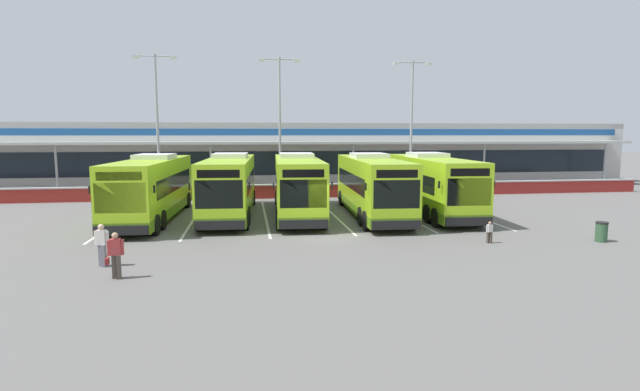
% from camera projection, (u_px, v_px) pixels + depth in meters
% --- Properties ---
extents(ground_plane, '(200.00, 200.00, 0.00)m').
position_uv_depth(ground_plane, '(313.00, 235.00, 24.14)').
color(ground_plane, '#605E5B').
extents(terminal_building, '(70.00, 13.00, 6.00)m').
position_uv_depth(terminal_building, '(278.00, 153.00, 50.18)').
color(terminal_building, silver).
rests_on(terminal_building, ground).
extents(red_barrier_wall, '(60.00, 0.40, 1.10)m').
position_uv_depth(red_barrier_wall, '(288.00, 191.00, 38.31)').
color(red_barrier_wall, maroon).
rests_on(red_barrier_wall, ground).
extents(coach_bus_leftmost, '(3.39, 12.26, 3.78)m').
position_uv_depth(coach_bus_leftmost, '(152.00, 189.00, 28.45)').
color(coach_bus_leftmost, '#9ED11E').
rests_on(coach_bus_leftmost, ground).
extents(coach_bus_left_centre, '(3.39, 12.26, 3.78)m').
position_uv_depth(coach_bus_left_centre, '(230.00, 187.00, 29.76)').
color(coach_bus_left_centre, '#9ED11E').
rests_on(coach_bus_left_centre, ground).
extents(coach_bus_centre, '(3.39, 12.26, 3.78)m').
position_uv_depth(coach_bus_centre, '(297.00, 186.00, 30.01)').
color(coach_bus_centre, '#9ED11E').
rests_on(coach_bus_centre, ground).
extents(coach_bus_right_centre, '(3.39, 12.26, 3.78)m').
position_uv_depth(coach_bus_right_centre, '(372.00, 187.00, 29.80)').
color(coach_bus_right_centre, '#9ED11E').
rests_on(coach_bus_right_centre, ground).
extents(coach_bus_rightmost, '(3.39, 12.26, 3.78)m').
position_uv_depth(coach_bus_rightmost, '(431.00, 185.00, 30.75)').
color(coach_bus_rightmost, '#9ED11E').
rests_on(coach_bus_rightmost, ground).
extents(bay_stripe_far_west, '(0.14, 13.00, 0.01)m').
position_uv_depth(bay_stripe_far_west, '(120.00, 220.00, 28.51)').
color(bay_stripe_far_west, silver).
rests_on(bay_stripe_far_west, ground).
extents(bay_stripe_west, '(0.14, 13.00, 0.01)m').
position_uv_depth(bay_stripe_west, '(194.00, 218.00, 29.12)').
color(bay_stripe_west, silver).
rests_on(bay_stripe_west, ground).
extents(bay_stripe_mid_west, '(0.14, 13.00, 0.01)m').
position_uv_depth(bay_stripe_mid_west, '(265.00, 216.00, 29.73)').
color(bay_stripe_mid_west, silver).
rests_on(bay_stripe_mid_west, ground).
extents(bay_stripe_centre, '(0.14, 13.00, 0.01)m').
position_uv_depth(bay_stripe_centre, '(334.00, 215.00, 30.34)').
color(bay_stripe_centre, silver).
rests_on(bay_stripe_centre, ground).
extents(bay_stripe_mid_east, '(0.14, 13.00, 0.01)m').
position_uv_depth(bay_stripe_mid_east, '(399.00, 213.00, 30.95)').
color(bay_stripe_mid_east, silver).
rests_on(bay_stripe_mid_east, ground).
extents(bay_stripe_east, '(0.14, 13.00, 0.01)m').
position_uv_depth(bay_stripe_east, '(462.00, 212.00, 31.56)').
color(bay_stripe_east, silver).
rests_on(bay_stripe_east, ground).
extents(pedestrian_with_handbag, '(0.64, 0.31, 1.62)m').
position_uv_depth(pedestrian_with_handbag, '(115.00, 254.00, 16.83)').
color(pedestrian_with_handbag, '#4C4238').
rests_on(pedestrian_with_handbag, ground).
extents(pedestrian_in_dark_coat, '(0.54, 0.35, 1.62)m').
position_uv_depth(pedestrian_in_dark_coat, '(102.00, 244.00, 18.39)').
color(pedestrian_in_dark_coat, slate).
rests_on(pedestrian_in_dark_coat, ground).
extents(pedestrian_child, '(0.33, 0.18, 1.00)m').
position_uv_depth(pedestrian_child, '(490.00, 231.00, 22.39)').
color(pedestrian_child, '#4C4238').
rests_on(pedestrian_child, ground).
extents(lamp_post_west, '(3.24, 0.28, 11.00)m').
position_uv_depth(lamp_post_west, '(157.00, 117.00, 37.79)').
color(lamp_post_west, '#9E9EA3').
rests_on(lamp_post_west, ground).
extents(lamp_post_centre, '(3.24, 0.28, 11.00)m').
position_uv_depth(lamp_post_centre, '(280.00, 117.00, 39.36)').
color(lamp_post_centre, '#9E9EA3').
rests_on(lamp_post_centre, ground).
extents(lamp_post_east, '(3.24, 0.28, 11.00)m').
position_uv_depth(lamp_post_east, '(411.00, 118.00, 41.10)').
color(lamp_post_east, '#9E9EA3').
rests_on(lamp_post_east, ground).
extents(litter_bin, '(0.54, 0.54, 0.93)m').
position_uv_depth(litter_bin, '(602.00, 232.00, 22.71)').
color(litter_bin, '#2D5133').
rests_on(litter_bin, ground).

